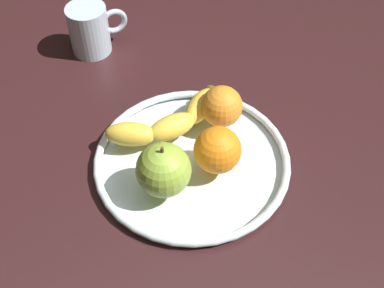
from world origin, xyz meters
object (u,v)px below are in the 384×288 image
banana (170,121)px  apple (163,170)px  orange_back_left (217,150)px  ambient_mug (90,29)px  fruit_bowl (192,161)px  orange_center (222,106)px

banana → apple: (-4.90, -9.94, 2.02)cm
orange_back_left → apple: bearing=-176.3°
ambient_mug → orange_back_left: bearing=-76.4°
fruit_bowl → banana: banana is taller
orange_center → banana: bearing=168.6°
fruit_bowl → banana: 7.15cm
apple → ambient_mug: (-0.10, 35.85, -1.13)cm
apple → orange_center: 15.33cm
banana → orange_back_left: (3.51, -9.39, 1.60)cm
orange_center → ambient_mug: (-12.95, 27.52, -0.51)cm
apple → orange_back_left: size_ratio=1.24×
orange_center → ambient_mug: size_ratio=0.60×
banana → apple: bearing=-122.1°
fruit_bowl → apple: (-5.71, -3.37, 4.74)cm
fruit_bowl → ambient_mug: ambient_mug is taller
banana → orange_center: 8.22cm
banana → ambient_mug: 26.41cm
apple → fruit_bowl: bearing=30.6°
banana → apple: 11.26cm
ambient_mug → banana: bearing=-79.1°
orange_center → fruit_bowl: bearing=-145.2°
banana → fruit_bowl: bearing=-88.9°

